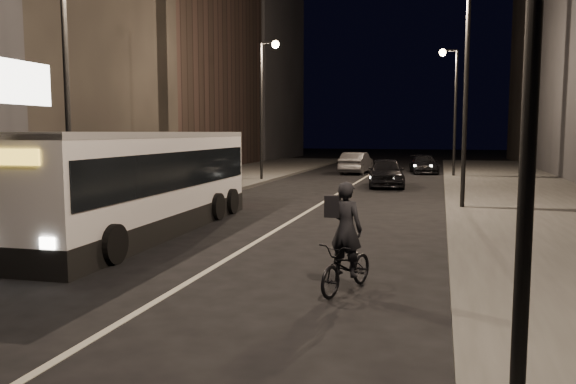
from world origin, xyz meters
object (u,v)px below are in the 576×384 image
Objects in this scene: streetlight_left_far at (265,91)px; car_near at (386,172)px; city_bus at (146,178)px; streetlight_right_mid at (459,67)px; car_far at (424,164)px; car_mid at (356,163)px; cyclist_on_bicycle at (347,255)px; streetlight_left_near at (73,47)px; streetlight_right_far at (452,95)px.

streetlight_left_far reaches higher than car_near.
streetlight_left_far is at bearing 93.96° from city_bus.
city_bus is 2.40× the size of car_near.
streetlight_right_mid is 1.81× the size of car_far.
car_mid is at bearing 100.83° from car_near.
car_near is at bearing 69.23° from city_bus.
streetlight_left_far is 3.89× the size of cyclist_on_bicycle.
streetlight_left_near is at bearing -157.82° from city_bus.
streetlight_right_mid is 1.00× the size of streetlight_right_far.
cyclist_on_bicycle is at bearing -36.40° from city_bus.
cyclist_on_bicycle is (8.47, -21.88, -4.67)m from streetlight_left_far.
city_bus is at bearing -115.90° from car_near.
streetlight_right_far reaches higher than cyclist_on_bicycle.
cyclist_on_bicycle is 0.45× the size of car_mid.
streetlight_right_far is 12.24m from streetlight_left_far.
streetlight_right_mid is 1.75× the size of car_near.
streetlight_right_mid and streetlight_left_near have the same top height.
car_mid is (4.26, 8.16, -4.59)m from streetlight_left_far.
streetlight_right_far is at bearing -73.82° from car_far.
streetlight_left_near is 1.00× the size of streetlight_left_far.
streetlight_right_far is at bearing 104.44° from cyclist_on_bicycle.
streetlight_left_near reaches higher than car_near.
cyclist_on_bicycle is 30.33m from car_mid.
city_bus is at bearing -112.77° from car_far.
streetlight_right_far is at bearing 67.18° from city_bus.
city_bus reaches higher than car_mid.
city_bus is (-8.93, -23.23, -3.74)m from streetlight_right_far.
cyclist_on_bicycle reaches higher than car_mid.
streetlight_left_far is at bearing -140.03° from car_far.
streetlight_right_far is 1.75× the size of car_near.
streetlight_left_far is at bearing -150.64° from streetlight_right_far.
streetlight_left_far reaches higher than city_bus.
streetlight_right_far is 1.00× the size of streetlight_left_far.
car_near is at bearing -115.38° from streetlight_right_far.
car_far is (8.93, 9.88, -4.71)m from streetlight_left_far.
streetlight_left_near is at bearing -120.25° from car_near.
city_bus is 28.06m from car_far.
streetlight_right_far is 28.35m from cyclist_on_bicycle.
city_bus is at bearing -111.03° from streetlight_right_far.
car_mid is at bearing 62.45° from streetlight_left_far.
streetlight_left_near reaches higher than city_bus.
streetlight_left_near reaches higher than car_mid.
streetlight_left_far is at bearing 90.00° from streetlight_left_near.
streetlight_left_near is 0.73× the size of city_bus.
streetlight_left_near is 29.65m from car_far.
car_mid reaches higher than car_far.
streetlight_left_far reaches higher than cyclist_on_bicycle.
car_far is (-1.73, 19.88, -4.71)m from streetlight_right_mid.
streetlight_right_mid and streetlight_left_far have the same top height.
cyclist_on_bicycle is at bearing -94.50° from streetlight_right_far.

